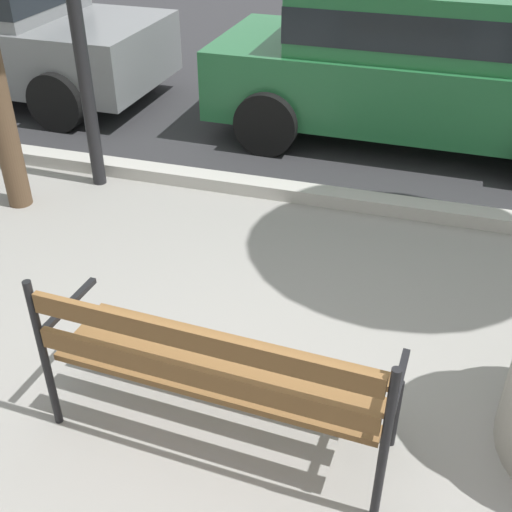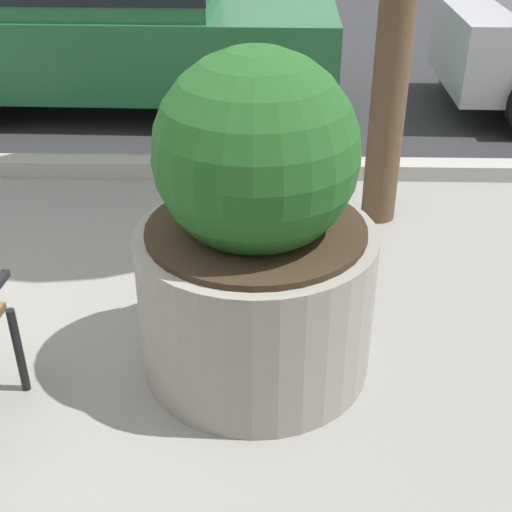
{
  "view_description": "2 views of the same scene",
  "coord_description": "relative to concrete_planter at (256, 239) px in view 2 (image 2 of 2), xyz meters",
  "views": [
    {
      "loc": [
        0.72,
        -2.1,
        2.73
      ],
      "look_at": [
        -0.16,
        0.8,
        0.75
      ],
      "focal_mm": 45.32,
      "sensor_mm": 36.0,
      "label": 1
    },
    {
      "loc": [
        1.88,
        -2.1,
        2.17
      ],
      "look_at": [
        1.81,
        0.59,
        0.6
      ],
      "focal_mm": 48.11,
      "sensor_mm": 36.0,
      "label": 2
    }
  ],
  "objects": [
    {
      "name": "curb_stone",
      "position": [
        -1.81,
        2.31,
        -0.63
      ],
      "size": [
        60.0,
        0.2,
        0.12
      ],
      "primitive_type": "cube",
      "color": "#B2AFA8",
      "rests_on": "ground"
    },
    {
      "name": "parked_car_green",
      "position": [
        -1.46,
        4.0,
        0.15
      ],
      "size": [
        4.13,
        1.98,
        1.56
      ],
      "color": "#236638",
      "rests_on": "ground"
    },
    {
      "name": "concrete_planter",
      "position": [
        0.0,
        0.0,
        0.0
      ],
      "size": [
        1.1,
        1.1,
        1.54
      ],
      "color": "gray",
      "rests_on": "ground"
    },
    {
      "name": "street_surface",
      "position": [
        -1.81,
        6.91,
        -0.68
      ],
      "size": [
        60.0,
        9.0,
        0.01
      ],
      "primitive_type": "cube",
      "color": "#2D2D30",
      "rests_on": "ground"
    }
  ]
}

